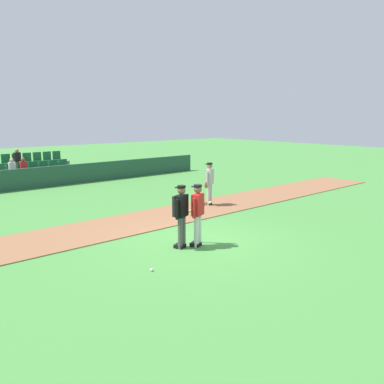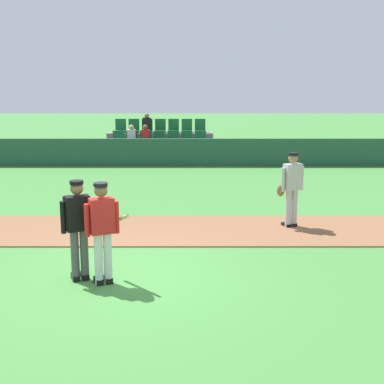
% 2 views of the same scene
% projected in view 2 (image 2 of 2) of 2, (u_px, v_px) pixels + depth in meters
% --- Properties ---
extents(ground_plane, '(80.00, 80.00, 0.00)m').
position_uv_depth(ground_plane, '(120.00, 277.00, 9.76)').
color(ground_plane, '#42843A').
extents(infield_dirt_path, '(28.00, 2.50, 0.03)m').
position_uv_depth(infield_dirt_path, '(137.00, 230.00, 12.64)').
color(infield_dirt_path, brown).
rests_on(infield_dirt_path, ground).
extents(dugout_fence, '(20.00, 0.16, 1.06)m').
position_uv_depth(dugout_fence, '(161.00, 152.00, 21.28)').
color(dugout_fence, '#234C38').
rests_on(dugout_fence, ground).
extents(stadium_bleachers, '(4.45, 2.10, 1.90)m').
position_uv_depth(stadium_bleachers, '(162.00, 148.00, 22.70)').
color(stadium_bleachers, slate).
rests_on(stadium_bleachers, ground).
extents(batter_red_jersey, '(0.75, 0.69, 1.76)m').
position_uv_depth(batter_red_jersey, '(105.00, 229.00, 9.26)').
color(batter_red_jersey, silver).
rests_on(batter_red_jersey, ground).
extents(umpire_home_plate, '(0.55, 0.42, 1.76)m').
position_uv_depth(umpire_home_plate, '(81.00, 224.00, 9.44)').
color(umpire_home_plate, '#4C4C4C').
rests_on(umpire_home_plate, ground).
extents(runner_grey_jersey, '(0.65, 0.42, 1.76)m').
position_uv_depth(runner_grey_jersey, '(294.00, 187.00, 12.68)').
color(runner_grey_jersey, '#B2B2B2').
rests_on(runner_grey_jersey, ground).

